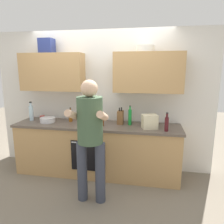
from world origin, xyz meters
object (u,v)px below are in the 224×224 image
bottle_hotsauce (89,116)px  person_standing (90,133)px  bottle_soda (130,117)px  bottle_vinegar (102,121)px  bottle_water (31,113)px  cup_ceramic (42,118)px  knife_block (120,117)px  potted_herb (87,118)px  grocery_bag_rice (150,122)px  cup_coffee (156,122)px  bottle_syrup (71,116)px  cup_stoneware (99,121)px  mixing_bowl (48,120)px  bottle_wine (167,123)px

bottle_hotsauce → person_standing: bearing=-72.1°
bottle_soda → bottle_vinegar: 0.49m
bottle_water → bottle_soda: bearing=0.8°
bottle_vinegar → cup_ceramic: bottle_vinegar is taller
knife_block → potted_herb: bearing=-159.0°
bottle_vinegar → potted_herb: potted_herb is taller
bottle_vinegar → knife_block: bearing=33.4°
grocery_bag_rice → person_standing: bearing=-137.4°
bottle_hotsauce → cup_ceramic: (-0.87, -0.08, -0.04)m
bottle_water → cup_coffee: bottle_water is taller
bottle_soda → knife_block: bottle_soda is taller
bottle_syrup → bottle_vinegar: size_ratio=1.15×
knife_block → potted_herb: knife_block is taller
cup_stoneware → cup_coffee: bearing=7.0°
bottle_vinegar → mixing_bowl: size_ratio=0.83×
person_standing → bottle_water: person_standing is taller
bottle_hotsauce → bottle_soda: size_ratio=0.62×
bottle_water → cup_stoneware: bearing=0.5°
mixing_bowl → knife_block: bearing=5.4°
cup_ceramic → knife_block: (1.47, -0.02, 0.07)m
bottle_vinegar → grocery_bag_rice: grocery_bag_rice is taller
bottle_hotsauce → bottle_soda: bottle_soda is taller
bottle_water → cup_ceramic: 0.22m
bottle_hotsauce → bottle_syrup: bottle_syrup is taller
bottle_water → potted_herb: 1.11m
cup_coffee → cup_ceramic: 2.07m
bottle_hotsauce → bottle_water: size_ratio=0.59×
cup_ceramic → mixing_bowl: (0.18, -0.14, 0.00)m
bottle_syrup → cup_ceramic: bearing=178.4°
bottle_wine → bottle_vinegar: size_ratio=1.32×
person_standing → cup_stoneware: bearing=96.7°
bottle_soda → grocery_bag_rice: size_ratio=1.40×
bottle_syrup → bottle_water: size_ratio=0.73×
grocery_bag_rice → cup_ceramic: bearing=174.0°
grocery_bag_rice → knife_block: bearing=159.4°
bottle_water → mixing_bowl: 0.37m
cup_coffee → knife_block: bearing=-173.2°
bottle_hotsauce → cup_stoneware: bearing=-33.6°
bottle_soda → bottle_water: bearing=-179.2°
cup_stoneware → mixing_bowl: size_ratio=0.40×
potted_herb → bottle_soda: bearing=13.8°
person_standing → bottle_vinegar: size_ratio=7.71×
mixing_bowl → cup_stoneware: bearing=4.6°
cup_ceramic → bottle_wine: bearing=-8.0°
person_standing → bottle_wine: bearing=30.5°
bottle_water → mixing_bowl: size_ratio=1.31×
person_standing → mixing_bowl: person_standing is taller
bottle_soda → grocery_bag_rice: (0.33, -0.15, -0.03)m
person_standing → bottle_vinegar: bearing=91.0°
person_standing → bottle_vinegar: (-0.01, 0.71, -0.03)m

